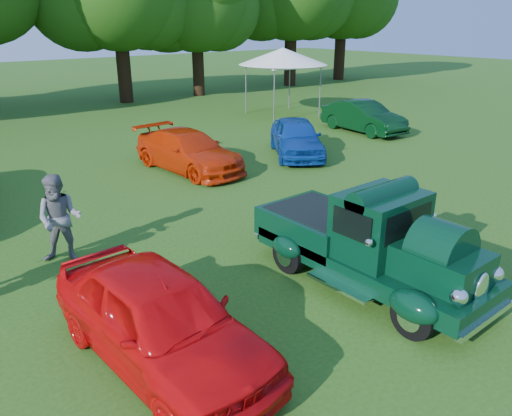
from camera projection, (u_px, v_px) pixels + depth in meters
ground at (305, 317)px, 8.22m from camera, size 120.00×120.00×0.00m
hero_pickup at (368, 244)px, 9.05m from camera, size 2.16×4.64×1.81m
red_convertible at (160, 318)px, 6.95m from camera, size 1.84×4.18×1.40m
back_car_orange at (189, 151)px, 16.07m from camera, size 2.07×4.48×1.27m
back_car_blue at (296, 137)px, 17.79m from camera, size 3.54×4.14×1.34m
back_car_green at (363, 117)px, 21.56m from camera, size 1.82×4.16×1.33m
spectator_grey at (60, 219)px, 9.86m from camera, size 1.12×1.07×1.81m
canopy_tent at (283, 57)px, 24.68m from camera, size 5.05×5.05×3.31m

